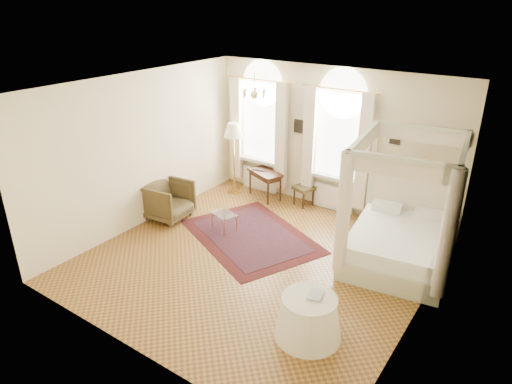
# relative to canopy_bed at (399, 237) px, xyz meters

# --- Properties ---
(ground) EXTENTS (6.00, 6.00, 0.00)m
(ground) POSITION_rel_canopy_bed_xyz_m (-2.23, -1.42, -0.56)
(ground) COLOR olive
(ground) RESTS_ON ground
(room_walls) EXTENTS (6.00, 6.00, 6.00)m
(room_walls) POSITION_rel_canopy_bed_xyz_m (-2.23, -1.42, 1.42)
(room_walls) COLOR #F6E8BB
(room_walls) RESTS_ON ground
(window_left) EXTENTS (1.62, 0.27, 3.29)m
(window_left) POSITION_rel_canopy_bed_xyz_m (-4.13, 1.46, 0.93)
(window_left) COLOR white
(window_left) RESTS_ON room_walls
(window_right) EXTENTS (1.62, 0.27, 3.29)m
(window_right) POSITION_rel_canopy_bed_xyz_m (-2.03, 1.46, 0.93)
(window_right) COLOR white
(window_right) RESTS_ON room_walls
(chandelier) EXTENTS (0.51, 0.45, 0.50)m
(chandelier) POSITION_rel_canopy_bed_xyz_m (-3.13, -0.22, 2.35)
(chandelier) COLOR gold
(chandelier) RESTS_ON room_walls
(wall_pictures) EXTENTS (2.54, 0.03, 0.39)m
(wall_pictures) POSITION_rel_canopy_bed_xyz_m (-2.15, 1.55, 1.33)
(wall_pictures) COLOR black
(wall_pictures) RESTS_ON room_walls
(canopy_bed) EXTENTS (2.14, 2.50, 2.45)m
(canopy_bed) POSITION_rel_canopy_bed_xyz_m (0.00, 0.00, 0.00)
(canopy_bed) COLOR beige
(canopy_bed) RESTS_ON ground
(nightstand) EXTENTS (0.58, 0.56, 0.65)m
(nightstand) POSITION_rel_canopy_bed_xyz_m (0.47, 1.28, -0.23)
(nightstand) COLOR #341B0E
(nightstand) RESTS_ON ground
(nightstand_lamp) EXTENTS (0.26, 0.26, 0.38)m
(nightstand_lamp) POSITION_rel_canopy_bed_xyz_m (0.56, 1.30, 0.35)
(nightstand_lamp) COLOR gold
(nightstand_lamp) RESTS_ON nightstand
(writing_desk) EXTENTS (1.03, 0.79, 0.69)m
(writing_desk) POSITION_rel_canopy_bed_xyz_m (-3.76, 1.14, 0.03)
(writing_desk) COLOR #341B0E
(writing_desk) RESTS_ON ground
(laptop) EXTENTS (0.37, 0.27, 0.03)m
(laptop) POSITION_rel_canopy_bed_xyz_m (-3.95, 1.20, 0.15)
(laptop) COLOR black
(laptop) RESTS_ON writing_desk
(stool) EXTENTS (0.54, 0.54, 0.49)m
(stool) POSITION_rel_canopy_bed_xyz_m (-2.73, 1.28, -0.15)
(stool) COLOR #473C1E
(stool) RESTS_ON ground
(armchair) EXTENTS (1.05, 1.03, 0.86)m
(armchair) POSITION_rel_canopy_bed_xyz_m (-4.93, -1.06, -0.12)
(armchair) COLOR #483A1F
(armchair) RESTS_ON ground
(coffee_table) EXTENTS (0.66, 0.55, 0.38)m
(coffee_table) POSITION_rel_canopy_bed_xyz_m (-3.54, -0.79, -0.21)
(coffee_table) COLOR silver
(coffee_table) RESTS_ON ground
(floor_lamp) EXTENTS (0.47, 0.47, 1.83)m
(floor_lamp) POSITION_rel_canopy_bed_xyz_m (-4.58, 0.95, 1.01)
(floor_lamp) COLOR gold
(floor_lamp) RESTS_ON ground
(oriental_rug) EXTENTS (3.47, 3.07, 0.01)m
(oriental_rug) POSITION_rel_canopy_bed_xyz_m (-2.87, -0.73, -0.55)
(oriental_rug) COLOR #461011
(oriental_rug) RESTS_ON ground
(side_table) EXTENTS (1.00, 1.00, 0.68)m
(side_table) POSITION_rel_canopy_bed_xyz_m (-0.40, -2.74, -0.22)
(side_table) COLOR white
(side_table) RESTS_ON ground
(book) EXTENTS (0.28, 0.33, 0.03)m
(book) POSITION_rel_canopy_bed_xyz_m (-0.47, -2.67, 0.14)
(book) COLOR black
(book) RESTS_ON side_table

